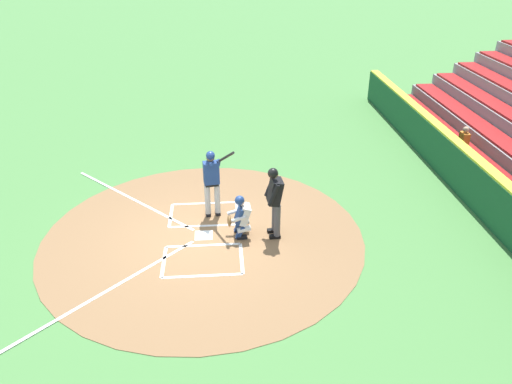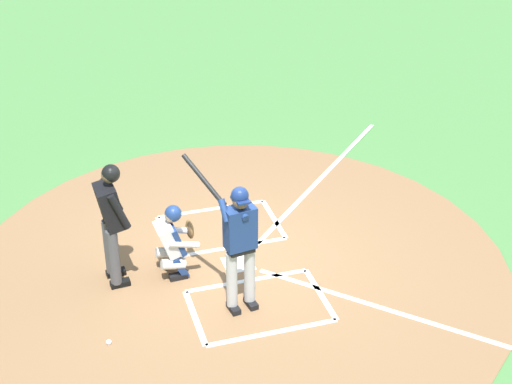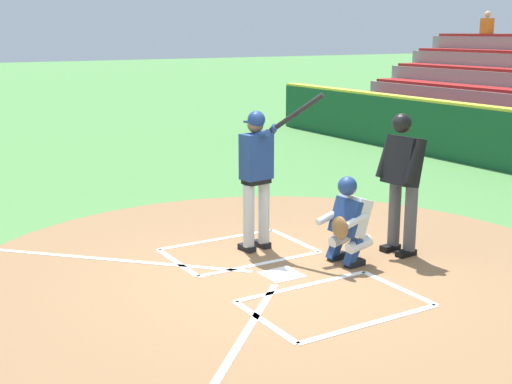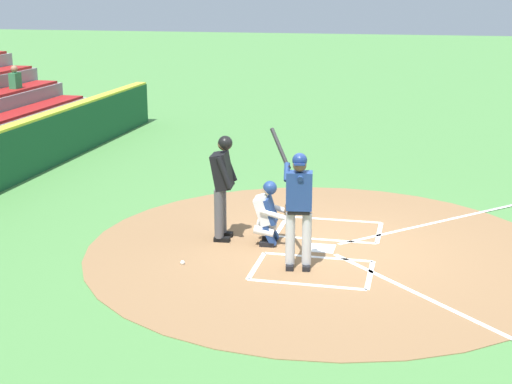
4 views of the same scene
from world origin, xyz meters
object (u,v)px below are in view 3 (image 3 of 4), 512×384
baseball (352,224)px  catcher (348,219)px  batter (257,170)px  plate_umpire (402,174)px

baseball → catcher: bearing=139.0°
baseball → batter: bearing=98.2°
baseball → plate_umpire: bearing=167.2°
plate_umpire → batter: bearing=54.4°
batter → catcher: bearing=-146.9°
plate_umpire → baseball: plate_umpire is taller
catcher → batter: bearing=33.1°
catcher → baseball: size_ratio=15.27×
catcher → baseball: bearing=-41.0°
plate_umpire → baseball: (1.35, -0.31, -1.04)m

